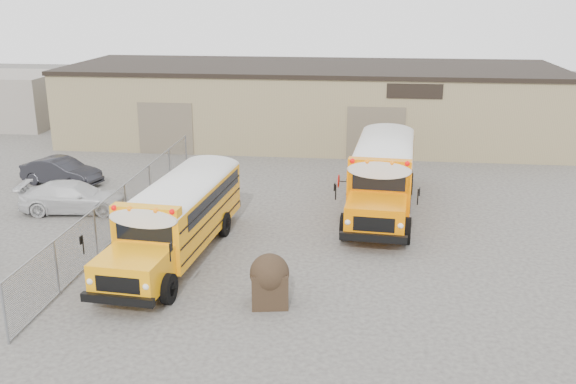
# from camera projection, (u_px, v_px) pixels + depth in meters

# --- Properties ---
(ground) EXTENTS (120.00, 120.00, 0.00)m
(ground) POSITION_uv_depth(u_px,v_px,m) (263.00, 264.00, 22.25)
(ground) COLOR #403D3A
(ground) RESTS_ON ground
(warehouse) EXTENTS (30.20, 10.20, 4.67)m
(warehouse) POSITION_uv_depth(u_px,v_px,m) (311.00, 102.00, 40.48)
(warehouse) COLOR #887B54
(warehouse) RESTS_ON ground
(chainlink_fence) EXTENTS (0.07, 18.07, 1.81)m
(chainlink_fence) POSITION_uv_depth(u_px,v_px,m) (126.00, 206.00, 25.49)
(chainlink_fence) COLOR gray
(chainlink_fence) RESTS_ON ground
(distant_building_left) EXTENTS (8.00, 6.00, 3.60)m
(distant_building_left) POSITION_uv_depth(u_px,v_px,m) (2.00, 99.00, 45.01)
(distant_building_left) COLOR gray
(distant_building_left) RESTS_ON ground
(school_bus_left) EXTENTS (3.22, 9.41, 2.71)m
(school_bus_left) POSITION_uv_depth(u_px,v_px,m) (225.00, 170.00, 28.06)
(school_bus_left) COLOR #FF9F0B
(school_bus_left) RESTS_ON ground
(school_bus_right) EXTENTS (3.46, 10.21, 2.94)m
(school_bus_right) POSITION_uv_depth(u_px,v_px,m) (389.00, 139.00, 33.39)
(school_bus_right) COLOR orange
(school_bus_right) RESTS_ON ground
(tarp_bundle) EXTENTS (1.23, 1.19, 1.62)m
(tarp_bundle) POSITION_uv_depth(u_px,v_px,m) (270.00, 279.00, 19.17)
(tarp_bundle) COLOR black
(tarp_bundle) RESTS_ON ground
(car_white) EXTENTS (4.72, 2.43, 1.31)m
(car_white) POSITION_uv_depth(u_px,v_px,m) (74.00, 197.00, 27.41)
(car_white) COLOR silver
(car_white) RESTS_ON ground
(car_dark) EXTENTS (4.23, 2.39, 1.32)m
(car_dark) POSITION_uv_depth(u_px,v_px,m) (61.00, 172.00, 31.25)
(car_dark) COLOR black
(car_dark) RESTS_ON ground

